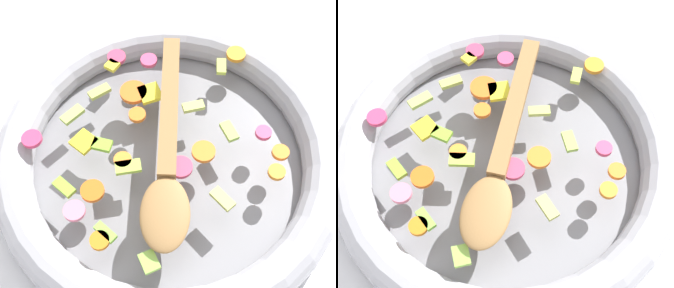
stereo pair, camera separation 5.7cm
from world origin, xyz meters
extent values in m
plane|color=silver|center=(0.00, 0.00, 0.00)|extent=(4.00, 4.00, 0.00)
cylinder|color=slate|center=(0.00, 0.00, 0.01)|extent=(0.39, 0.39, 0.01)
torus|color=#9E9EA5|center=(0.00, 0.00, 0.03)|extent=(0.44, 0.44, 0.05)
cylinder|color=orange|center=(0.04, 0.01, 0.05)|extent=(0.04, 0.04, 0.01)
cylinder|color=orange|center=(-0.05, 0.02, 0.05)|extent=(0.03, 0.03, 0.01)
cylinder|color=orange|center=(-0.08, 0.04, 0.05)|extent=(0.05, 0.05, 0.01)
cylinder|color=orange|center=(0.12, 0.06, 0.05)|extent=(0.03, 0.03, 0.01)
cylinder|color=orange|center=(0.00, -0.14, 0.05)|extent=(0.03, 0.03, 0.01)
cylinder|color=orange|center=(0.13, 0.03, 0.05)|extent=(0.03, 0.03, 0.01)
cylinder|color=orange|center=(0.01, 0.17, 0.05)|extent=(0.03, 0.03, 0.01)
cylinder|color=orange|center=(-0.03, -0.05, 0.05)|extent=(0.03, 0.03, 0.01)
cylinder|color=orange|center=(0.05, -0.08, 0.05)|extent=(0.03, 0.03, 0.01)
cylinder|color=orange|center=(-0.04, -0.10, 0.05)|extent=(0.03, 0.03, 0.01)
cube|color=#81C140|center=(0.00, -0.13, 0.05)|extent=(0.03, 0.02, 0.01)
cube|color=#8ABC47|center=(0.06, -0.14, 0.05)|extent=(0.03, 0.03, 0.01)
cube|color=#B0D05C|center=(-0.13, -0.03, 0.05)|extent=(0.02, 0.03, 0.01)
cube|color=#A9D145|center=(-0.02, -0.05, 0.05)|extent=(0.03, 0.03, 0.01)
cube|color=#86B533|center=(-0.07, -0.11, 0.05)|extent=(0.03, 0.02, 0.01)
cube|color=#A0C952|center=(0.06, 0.05, 0.05)|extent=(0.03, 0.03, 0.01)
cube|color=#80BD32|center=(-0.07, -0.04, 0.05)|extent=(0.03, 0.02, 0.01)
cube|color=#BED54A|center=(0.00, 0.14, 0.05)|extent=(0.02, 0.03, 0.01)
cube|color=#B6CB5C|center=(0.00, 0.06, 0.05)|extent=(0.03, 0.03, 0.01)
cube|color=#BDC461|center=(0.09, -0.03, 0.05)|extent=(0.03, 0.02, 0.01)
cube|color=#BBC956|center=(-0.12, 0.02, 0.05)|extent=(0.02, 0.03, 0.01)
cylinder|color=#DD3A66|center=(-0.15, -0.08, 0.05)|extent=(0.04, 0.04, 0.01)
cylinder|color=#D03D60|center=(-0.13, 0.08, 0.05)|extent=(0.03, 0.03, 0.01)
cylinder|color=#CE4063|center=(0.03, -0.02, 0.05)|extent=(0.04, 0.04, 0.01)
cylinder|color=#D5446F|center=(-0.09, 0.10, 0.05)|extent=(0.03, 0.03, 0.01)
cylinder|color=#DD3E68|center=(0.09, 0.07, 0.05)|extent=(0.03, 0.03, 0.01)
cylinder|color=pink|center=(-0.04, -0.13, 0.05)|extent=(0.03, 0.03, 0.01)
cube|color=yellow|center=(0.04, -0.08, 0.05)|extent=(0.04, 0.04, 0.01)
cube|color=yellow|center=(-0.09, -0.05, 0.05)|extent=(0.03, 0.03, 0.01)
cube|color=yellow|center=(-0.06, 0.05, 0.05)|extent=(0.04, 0.04, 0.01)
cube|color=yellow|center=(-0.13, 0.07, 0.05)|extent=(0.02, 0.02, 0.01)
cube|color=olive|center=(-0.03, 0.05, 0.06)|extent=(0.12, 0.19, 0.01)
ellipsoid|color=olive|center=(0.05, -0.09, 0.06)|extent=(0.09, 0.11, 0.01)
camera|label=1|loc=(0.15, -0.26, 0.54)|focal=50.00mm
camera|label=2|loc=(0.20, -0.22, 0.54)|focal=50.00mm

